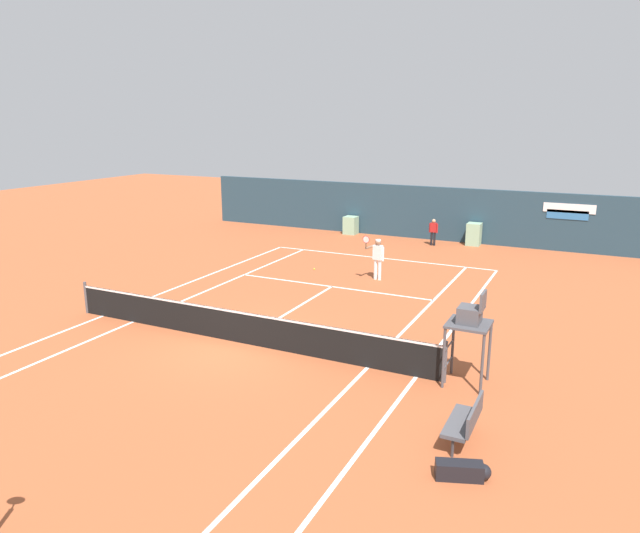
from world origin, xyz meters
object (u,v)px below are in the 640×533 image
Objects in this scene: umpire_chair at (470,322)px; ball_kid_centre_post at (433,230)px; player_bench at (466,420)px; equipment_bag at (465,471)px; player_on_baseline at (377,256)px; tennis_ball_mid_court at (314,269)px.

ball_kid_centre_post is at bearing 18.15° from umpire_chair.
ball_kid_centre_post reaches higher than player_bench.
player_on_baseline reaches higher than equipment_bag.
equipment_bag is (0.83, -3.90, -1.43)m from umpire_chair.
ball_kid_centre_post reaches higher than tennis_ball_mid_court.
umpire_chair is 2.40× the size of equipment_bag.
umpire_chair reaches higher than ball_kid_centre_post.
player_bench is 18.85m from ball_kid_centre_post.
tennis_ball_mid_court is at bearing 126.79° from equipment_bag.
player_bench is at bearing 127.51° from player_on_baseline.
player_on_baseline is 7.38m from ball_kid_centre_post.
player_bench is at bearing -51.11° from tennis_ball_mid_court.
umpire_chair is 1.73× the size of player_bench.
player_bench is 0.73× the size of player_on_baseline.
player_bench is 14.04m from tennis_ball_mid_court.
umpire_chair is 9.55m from player_on_baseline.
player_on_baseline reaches higher than tennis_ball_mid_court.
player_on_baseline is (-5.85, 10.62, 0.49)m from player_bench.
umpire_chair is at bearing 101.95° from equipment_bag.
tennis_ball_mid_court is (-8.25, 8.23, -1.55)m from umpire_chair.
equipment_bag is 13.34m from player_on_baseline.
umpire_chair is 34.87× the size of tennis_ball_mid_court.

